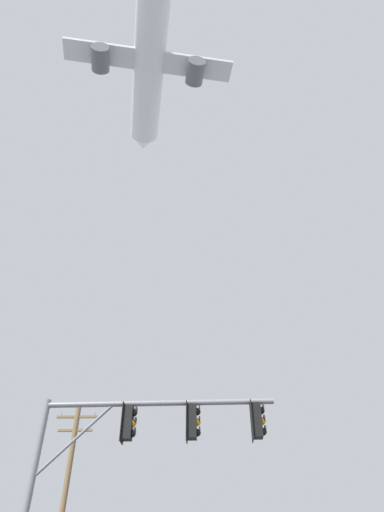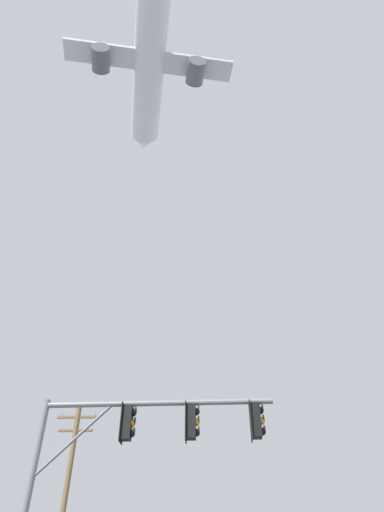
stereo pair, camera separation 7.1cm
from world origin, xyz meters
name	(u,v)px [view 1 (the left image)]	position (x,y,z in m)	size (l,w,h in m)	color
signal_pole_near	(134,446)	(-2.22, 8.45, 4.55)	(6.53, 0.56, 5.83)	slate
utility_pole	(64,499)	(-7.12, 19.76, 4.98)	(2.20, 0.28, 9.36)	brown
airplane	(149,63)	(-6.24, 23.27, 51.92)	(20.08, 25.99, 7.08)	white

